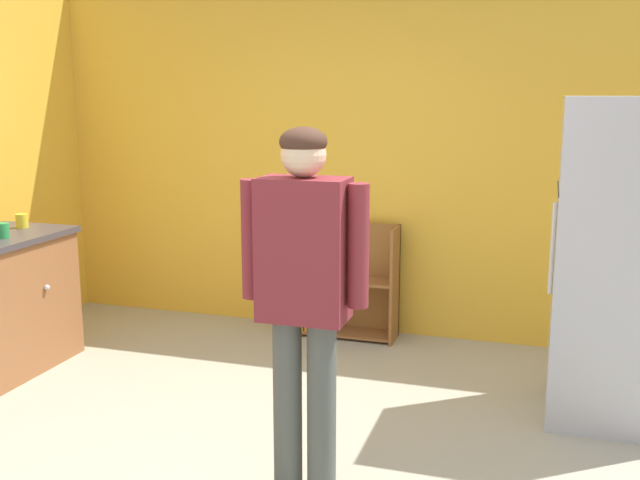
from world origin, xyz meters
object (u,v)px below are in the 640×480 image
refrigerator (622,262)px  yellow_cup (22,221)px  bookshelf (338,287)px  standing_person (304,283)px  green_cup (2,231)px

refrigerator → yellow_cup: size_ratio=18.74×
bookshelf → standing_person: size_ratio=0.51×
bookshelf → green_cup: 2.35m
bookshelf → green_cup: size_ratio=8.95×
standing_person → green_cup: 2.42m
refrigerator → standing_person: 1.91m
bookshelf → yellow_cup: bearing=-150.7°
refrigerator → standing_person: bearing=-136.6°
standing_person → green_cup: standing_person is taller
green_cup → yellow_cup: same height
green_cup → yellow_cup: (-0.12, 0.33, 0.00)m
standing_person → bookshelf: bearing=102.3°
refrigerator → green_cup: (-3.66, -0.48, 0.06)m
bookshelf → green_cup: green_cup is taller
bookshelf → yellow_cup: (-1.91, -1.08, 0.58)m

